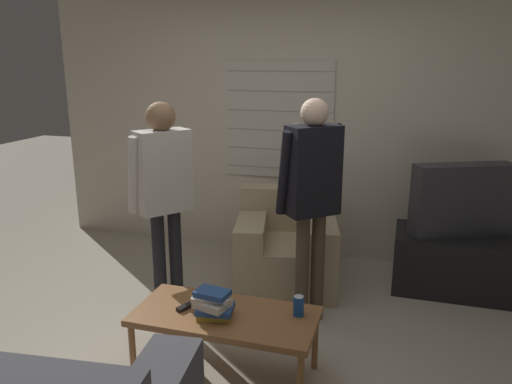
{
  "coord_description": "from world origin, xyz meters",
  "views": [
    {
      "loc": [
        1.03,
        -2.75,
        1.93
      ],
      "look_at": [
        0.02,
        0.58,
        1.0
      ],
      "focal_mm": 35.0,
      "sensor_mm": 36.0,
      "label": 1
    }
  ],
  "objects_px": {
    "armchair_beige": "(286,248)",
    "soda_can": "(299,306)",
    "tv": "(462,200)",
    "spare_remote": "(186,307)",
    "coffee_table": "(225,319)",
    "person_left_standing": "(163,183)",
    "book_stack": "(213,304)",
    "person_right_standing": "(311,186)"
  },
  "relations": [
    {
      "from": "person_left_standing",
      "to": "person_right_standing",
      "type": "relative_size",
      "value": 0.98
    },
    {
      "from": "person_left_standing",
      "to": "book_stack",
      "type": "bearing_deg",
      "value": -99.91
    },
    {
      "from": "coffee_table",
      "to": "spare_remote",
      "type": "distance_m",
      "value": 0.26
    },
    {
      "from": "person_right_standing",
      "to": "book_stack",
      "type": "height_order",
      "value": "person_right_standing"
    },
    {
      "from": "armchair_beige",
      "to": "tv",
      "type": "bearing_deg",
      "value": 178.89
    },
    {
      "from": "armchair_beige",
      "to": "tv",
      "type": "height_order",
      "value": "tv"
    },
    {
      "from": "book_stack",
      "to": "spare_remote",
      "type": "height_order",
      "value": "book_stack"
    },
    {
      "from": "person_left_standing",
      "to": "person_right_standing",
      "type": "distance_m",
      "value": 1.1
    },
    {
      "from": "person_left_standing",
      "to": "spare_remote",
      "type": "relative_size",
      "value": 12.15
    },
    {
      "from": "book_stack",
      "to": "soda_can",
      "type": "relative_size",
      "value": 2.11
    },
    {
      "from": "coffee_table",
      "to": "tv",
      "type": "relative_size",
      "value": 1.34
    },
    {
      "from": "tv",
      "to": "spare_remote",
      "type": "bearing_deg",
      "value": 20.17
    },
    {
      "from": "armchair_beige",
      "to": "soda_can",
      "type": "distance_m",
      "value": 1.36
    },
    {
      "from": "person_left_standing",
      "to": "spare_remote",
      "type": "xyz_separation_m",
      "value": [
        0.48,
        -0.69,
        -0.6
      ]
    },
    {
      "from": "person_right_standing",
      "to": "spare_remote",
      "type": "height_order",
      "value": "person_right_standing"
    },
    {
      "from": "person_left_standing",
      "to": "book_stack",
      "type": "relative_size",
      "value": 6.15
    },
    {
      "from": "person_left_standing",
      "to": "book_stack",
      "type": "height_order",
      "value": "person_left_standing"
    },
    {
      "from": "book_stack",
      "to": "soda_can",
      "type": "xyz_separation_m",
      "value": [
        0.49,
        0.17,
        -0.02
      ]
    },
    {
      "from": "coffee_table",
      "to": "soda_can",
      "type": "xyz_separation_m",
      "value": [
        0.43,
        0.11,
        0.1
      ]
    },
    {
      "from": "person_right_standing",
      "to": "soda_can",
      "type": "distance_m",
      "value": 0.92
    },
    {
      "from": "tv",
      "to": "book_stack",
      "type": "xyz_separation_m",
      "value": [
        -1.51,
        -1.76,
        -0.3
      ]
    },
    {
      "from": "person_left_standing",
      "to": "spare_remote",
      "type": "distance_m",
      "value": 1.03
    },
    {
      "from": "spare_remote",
      "to": "person_left_standing",
      "type": "bearing_deg",
      "value": 150.13
    },
    {
      "from": "armchair_beige",
      "to": "spare_remote",
      "type": "distance_m",
      "value": 1.45
    },
    {
      "from": "book_stack",
      "to": "spare_remote",
      "type": "relative_size",
      "value": 1.98
    },
    {
      "from": "spare_remote",
      "to": "coffee_table",
      "type": "bearing_deg",
      "value": 28.3
    },
    {
      "from": "coffee_table",
      "to": "person_left_standing",
      "type": "relative_size",
      "value": 0.69
    },
    {
      "from": "tv",
      "to": "person_left_standing",
      "type": "bearing_deg",
      "value": 0.17
    },
    {
      "from": "tv",
      "to": "soda_can",
      "type": "height_order",
      "value": "tv"
    },
    {
      "from": "tv",
      "to": "spare_remote",
      "type": "distance_m",
      "value": 2.45
    },
    {
      "from": "coffee_table",
      "to": "spare_remote",
      "type": "bearing_deg",
      "value": -177.11
    },
    {
      "from": "person_left_standing",
      "to": "book_stack",
      "type": "xyz_separation_m",
      "value": [
        0.68,
        -0.74,
        -0.53
      ]
    },
    {
      "from": "coffee_table",
      "to": "person_left_standing",
      "type": "distance_m",
      "value": 1.19
    },
    {
      "from": "person_left_standing",
      "to": "soda_can",
      "type": "height_order",
      "value": "person_left_standing"
    },
    {
      "from": "coffee_table",
      "to": "person_right_standing",
      "type": "distance_m",
      "value": 1.13
    },
    {
      "from": "armchair_beige",
      "to": "soda_can",
      "type": "relative_size",
      "value": 7.91
    },
    {
      "from": "armchair_beige",
      "to": "tv",
      "type": "distance_m",
      "value": 1.52
    },
    {
      "from": "coffee_table",
      "to": "tv",
      "type": "height_order",
      "value": "tv"
    },
    {
      "from": "tv",
      "to": "spare_remote",
      "type": "relative_size",
      "value": 6.25
    },
    {
      "from": "book_stack",
      "to": "person_right_standing",
      "type": "bearing_deg",
      "value": 65.11
    },
    {
      "from": "person_left_standing",
      "to": "spare_remote",
      "type": "height_order",
      "value": "person_left_standing"
    },
    {
      "from": "soda_can",
      "to": "spare_remote",
      "type": "bearing_deg",
      "value": -170.1
    }
  ]
}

